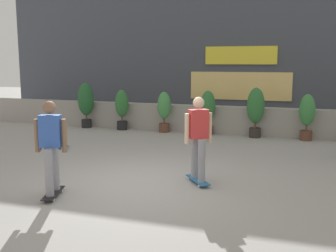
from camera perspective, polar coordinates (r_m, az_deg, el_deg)
ground_plane at (r=8.04m, az=-3.44°, el=-7.96°), size 48.00×48.00×0.00m
planter_wall at (r=13.57m, az=6.06°, el=0.97°), size 18.00×0.40×0.90m
building_backdrop at (r=17.39m, az=9.15°, el=11.93°), size 20.00×2.08×6.50m
potted_plant_0 at (r=14.72m, az=-11.55°, el=3.42°), size 0.57×0.57×1.61m
potted_plant_1 at (r=14.09m, az=-6.56°, el=2.69°), size 0.46×0.46×1.40m
potted_plant_2 at (r=13.51m, az=-0.55°, el=2.36°), size 0.45×0.45×1.36m
potted_plant_3 at (r=13.09m, az=5.67°, el=2.34°), size 0.48×0.48×1.44m
potted_plant_4 at (r=12.83m, az=12.30°, el=2.44°), size 0.54×0.54×1.56m
potted_plant_5 at (r=12.77m, az=19.08°, el=1.60°), size 0.46×0.46×1.40m
skater_by_wall_right at (r=7.78m, az=4.30°, el=-1.42°), size 0.64×0.76×1.70m
skater_mid_plaza at (r=7.26m, az=-16.23°, el=-2.52°), size 0.54×0.82×1.70m
skateboard_near_camera at (r=11.44m, az=-15.89°, el=-2.82°), size 0.82×0.47×0.08m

